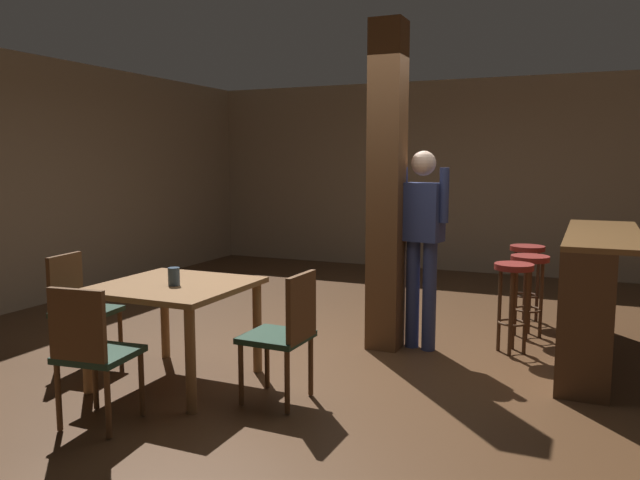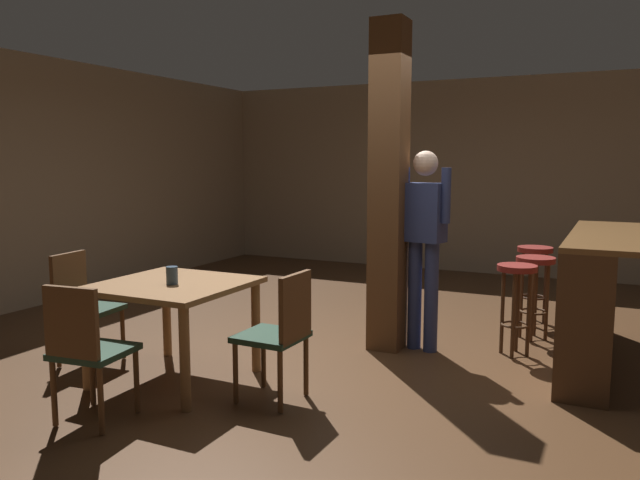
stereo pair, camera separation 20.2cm
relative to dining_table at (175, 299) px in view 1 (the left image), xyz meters
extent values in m
plane|color=#4C301C|center=(1.00, 1.09, -0.63)|extent=(10.80, 10.80, 0.00)
cube|color=gray|center=(1.00, 5.59, 0.77)|extent=(8.00, 0.10, 2.80)
cube|color=gray|center=(-3.00, 1.09, 0.77)|extent=(0.10, 9.00, 2.80)
cube|color=brown|center=(1.15, 1.46, 0.77)|extent=(0.28, 0.28, 2.80)
cube|color=brown|center=(0.00, 0.00, 0.09)|extent=(1.02, 1.02, 0.04)
cylinder|color=brown|center=(0.44, 0.44, -0.28)|extent=(0.07, 0.07, 0.71)
cylinder|color=brown|center=(-0.44, 0.44, -0.28)|extent=(0.07, 0.07, 0.71)
cylinder|color=brown|center=(0.44, -0.44, -0.28)|extent=(0.07, 0.07, 0.71)
cylinder|color=brown|center=(-0.44, -0.44, -0.28)|extent=(0.07, 0.07, 0.71)
cube|color=#1E3828|center=(-0.85, 0.00, -0.18)|extent=(0.46, 0.46, 0.04)
cube|color=brown|center=(-1.04, -0.02, 0.04)|extent=(0.08, 0.38, 0.45)
cylinder|color=brown|center=(-0.70, 0.20, -0.41)|extent=(0.04, 0.04, 0.43)
cylinder|color=brown|center=(-0.66, -0.15, -0.41)|extent=(0.04, 0.04, 0.43)
cylinder|color=brown|center=(-1.05, 0.16, -0.41)|extent=(0.04, 0.04, 0.43)
cylinder|color=brown|center=(-1.01, -0.19, -0.41)|extent=(0.04, 0.04, 0.43)
cube|color=#1E3828|center=(0.85, -0.03, -0.18)|extent=(0.43, 0.43, 0.04)
cube|color=brown|center=(1.04, -0.03, 0.04)|extent=(0.04, 0.38, 0.45)
cylinder|color=brown|center=(0.67, -0.20, -0.41)|extent=(0.04, 0.04, 0.43)
cylinder|color=brown|center=(0.68, 0.15, -0.41)|extent=(0.04, 0.04, 0.43)
cylinder|color=brown|center=(1.02, -0.21, -0.41)|extent=(0.04, 0.04, 0.43)
cylinder|color=brown|center=(1.03, 0.14, -0.41)|extent=(0.04, 0.04, 0.43)
cube|color=#1E3828|center=(0.02, -0.80, -0.18)|extent=(0.46, 0.46, 0.04)
cube|color=brown|center=(0.05, -0.99, 0.04)|extent=(0.38, 0.08, 0.45)
cylinder|color=brown|center=(-0.17, -0.65, -0.41)|extent=(0.04, 0.04, 0.43)
cylinder|color=brown|center=(0.18, -0.61, -0.41)|extent=(0.04, 0.04, 0.43)
cylinder|color=brown|center=(-0.13, -1.00, -0.41)|extent=(0.04, 0.04, 0.43)
cylinder|color=brown|center=(0.22, -0.96, -0.41)|extent=(0.04, 0.04, 0.43)
cylinder|color=#33475B|center=(0.04, -0.06, 0.18)|extent=(0.08, 0.08, 0.13)
cube|color=navy|center=(1.45, 1.54, 0.57)|extent=(0.37, 0.27, 0.50)
sphere|color=beige|center=(1.45, 1.54, 0.98)|extent=(0.25, 0.25, 0.21)
cylinder|color=navy|center=(1.52, 1.53, -0.16)|extent=(0.14, 0.14, 0.95)
cylinder|color=navy|center=(1.37, 1.56, -0.16)|extent=(0.14, 0.14, 0.95)
cylinder|color=navy|center=(1.64, 1.50, 0.72)|extent=(0.09, 0.09, 0.46)
cylinder|color=navy|center=(1.26, 1.58, 0.72)|extent=(0.09, 0.09, 0.46)
cube|color=brown|center=(2.87, 1.81, 0.41)|extent=(0.56, 2.07, 0.04)
cube|color=#4C301C|center=(2.77, 1.81, -0.12)|extent=(0.36, 2.07, 1.03)
cylinder|color=maroon|center=(2.19, 1.74, 0.11)|extent=(0.33, 0.33, 0.05)
torus|color=#422816|center=(2.19, 1.74, -0.37)|extent=(0.23, 0.23, 0.02)
cylinder|color=#422816|center=(2.19, 1.85, -0.27)|extent=(0.03, 0.03, 0.72)
cylinder|color=#422816|center=(2.19, 1.64, -0.27)|extent=(0.03, 0.03, 0.72)
cylinder|color=#422816|center=(2.30, 1.74, -0.27)|extent=(0.03, 0.03, 0.72)
cylinder|color=#422816|center=(2.09, 1.74, -0.27)|extent=(0.03, 0.03, 0.72)
cylinder|color=maroon|center=(2.27, 2.31, 0.11)|extent=(0.35, 0.35, 0.05)
torus|color=#422816|center=(2.27, 2.31, -0.37)|extent=(0.25, 0.25, 0.02)
cylinder|color=#422816|center=(2.27, 2.42, -0.28)|extent=(0.03, 0.03, 0.72)
cylinder|color=#422816|center=(2.27, 2.20, -0.28)|extent=(0.03, 0.03, 0.72)
cylinder|color=#422816|center=(2.38, 2.31, -0.28)|extent=(0.03, 0.03, 0.72)
cylinder|color=#422816|center=(2.16, 2.31, -0.28)|extent=(0.03, 0.03, 0.72)
cylinder|color=maroon|center=(2.19, 2.92, 0.12)|extent=(0.34, 0.34, 0.05)
torus|color=#382114|center=(2.19, 2.92, -0.37)|extent=(0.24, 0.24, 0.02)
cylinder|color=#382114|center=(2.19, 3.04, -0.27)|extent=(0.03, 0.03, 0.73)
cylinder|color=#382114|center=(2.19, 2.81, -0.27)|extent=(0.03, 0.03, 0.73)
cylinder|color=#382114|center=(2.30, 2.92, -0.27)|extent=(0.03, 0.03, 0.73)
cylinder|color=#382114|center=(2.08, 2.92, -0.27)|extent=(0.03, 0.03, 0.73)
camera|label=1|loc=(2.77, -3.67, 1.01)|focal=35.00mm
camera|label=2|loc=(2.95, -3.59, 1.01)|focal=35.00mm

